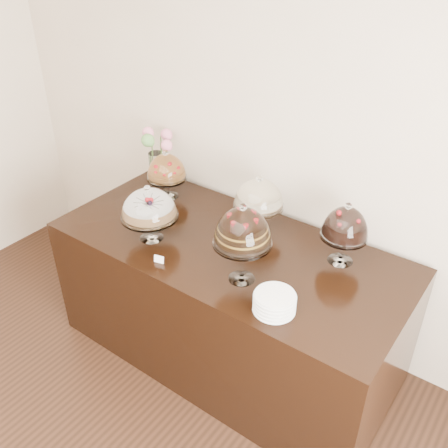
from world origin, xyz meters
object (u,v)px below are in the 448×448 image
Objects in this scene: cake_stand_sugar_sponge at (149,206)px; cake_stand_cheesecake at (259,196)px; cake_stand_fruit_tart at (166,169)px; flower_vase at (157,154)px; cake_stand_dark_choco at (345,226)px; display_counter at (228,301)px; plate_stack at (274,303)px; cake_stand_choco_layer at (243,230)px.

cake_stand_cheesecake is at bearing 44.39° from cake_stand_sugar_sponge.
cake_stand_cheesecake is 0.75m from cake_stand_fruit_tart.
flower_vase is at bearing 173.87° from cake_stand_cheesecake.
flower_vase reaches higher than cake_stand_dark_choco.
plate_stack reaches higher than display_counter.
cake_stand_sugar_sponge is at bearing -153.85° from display_counter.
display_counter is 0.80m from plate_stack.
display_counter is at bearing 137.99° from cake_stand_choco_layer.
cake_stand_cheesecake reaches higher than plate_stack.
cake_stand_cheesecake is at bearing 0.72° from cake_stand_fruit_tart.
cake_stand_cheesecake is 0.94m from flower_vase.
display_counter is 5.99× the size of cake_stand_sugar_sponge.
cake_stand_sugar_sponge reaches higher than display_counter.
cake_stand_sugar_sponge is 0.98m from plate_stack.
cake_stand_dark_choco is at bearing 52.08° from cake_stand_choco_layer.
flower_vase is (-0.94, 0.10, -0.01)m from cake_stand_cheesecake.
display_counter is 1.00m from cake_stand_fruit_tart.
cake_stand_sugar_sponge is 0.53m from cake_stand_fruit_tart.
cake_stand_fruit_tart is 0.84× the size of flower_vase.
cake_stand_sugar_sponge is at bearing -135.61° from cake_stand_cheesecake.
cake_stand_fruit_tart is at bearing -30.18° from flower_vase.
cake_stand_dark_choco is (1.05, 0.47, 0.01)m from cake_stand_sugar_sponge.
cake_stand_cheesecake is 1.08× the size of cake_stand_fruit_tart.
cake_stand_dark_choco is at bearing 81.44° from plate_stack.
plate_stack is at bearing -32.69° from display_counter.
cake_stand_dark_choco is 1.51m from flower_vase.
cake_stand_cheesecake is (-0.20, 0.47, -0.08)m from cake_stand_choco_layer.
flower_vase is at bearing 158.34° from display_counter.
cake_stand_choco_layer is at bearing 157.28° from plate_stack.
display_counter is at bearing -21.66° from flower_vase.
flower_vase is at bearing 149.82° from cake_stand_fruit_tart.
flower_vase is 1.99× the size of plate_stack.
plate_stack is at bearing -25.98° from flower_vase.
cake_stand_choco_layer is at bearing -26.76° from flower_vase.
cake_stand_fruit_tart is at bearing 153.95° from cake_stand_choco_layer.
cake_stand_choco_layer is at bearing -127.92° from cake_stand_dark_choco.
cake_stand_choco_layer reaches higher than cake_stand_sugar_sponge.
cake_stand_fruit_tart is (-0.75, -0.01, -0.03)m from cake_stand_cheesecake.
flower_vase is (-1.51, 0.10, -0.01)m from cake_stand_dark_choco.
cake_stand_cheesecake is (0.04, 0.25, 0.69)m from display_counter.
display_counter is at bearing 147.31° from plate_stack.
cake_stand_dark_choco is at bearing 0.51° from cake_stand_fruit_tart.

